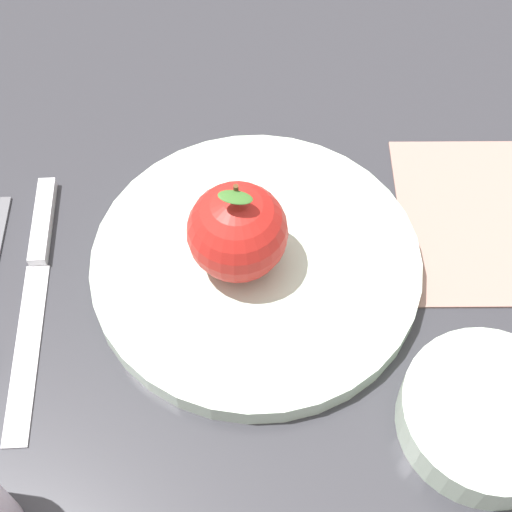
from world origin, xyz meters
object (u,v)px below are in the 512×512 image
(apple, at_px, (237,232))
(side_bowl, at_px, (487,414))
(dinner_plate, at_px, (256,263))
(knife, at_px, (36,276))
(linen_napkin, at_px, (483,218))

(apple, height_order, side_bowl, apple)
(dinner_plate, height_order, side_bowl, side_bowl)
(side_bowl, distance_m, knife, 0.35)
(dinner_plate, distance_m, apple, 0.05)
(dinner_plate, xyz_separation_m, side_bowl, (0.12, 0.16, 0.01))
(side_bowl, xyz_separation_m, knife, (-0.10, -0.33, -0.02))
(dinner_plate, height_order, linen_napkin, dinner_plate)
(side_bowl, bearing_deg, linen_napkin, 172.59)
(apple, xyz_separation_m, side_bowl, (0.12, 0.17, -0.04))
(knife, distance_m, linen_napkin, 0.36)
(dinner_plate, distance_m, side_bowl, 0.20)
(dinner_plate, relative_size, linen_napkin, 1.51)
(dinner_plate, bearing_deg, knife, -84.78)
(dinner_plate, bearing_deg, apple, -75.25)
(apple, bearing_deg, side_bowl, 56.43)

